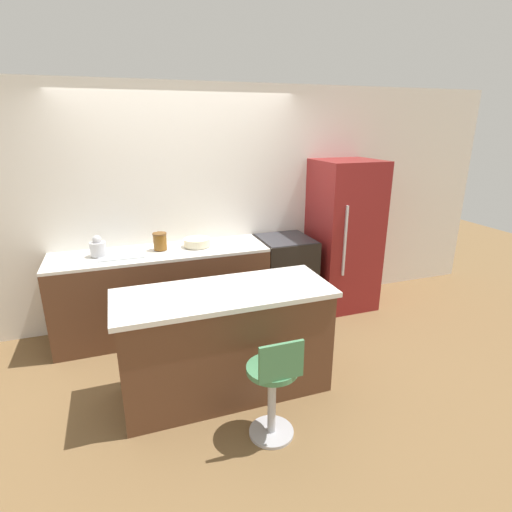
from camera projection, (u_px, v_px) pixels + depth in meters
ground_plane at (202, 339)px, 4.25m from camera, size 14.00×14.00×0.00m
wall_back at (184, 207)px, 4.44m from camera, size 8.00×0.06×2.60m
back_counter at (163, 292)px, 4.30m from camera, size 2.22×0.63×0.93m
kitchen_island at (226, 342)px, 3.31m from camera, size 1.75×0.69×0.92m
oven_range at (285, 276)px, 4.74m from camera, size 0.60×0.64×0.93m
refrigerator at (343, 236)px, 4.82m from camera, size 0.72×0.71×1.79m
stool_chair at (273, 388)px, 2.81m from camera, size 0.37×0.37×0.84m
kettle at (98, 247)px, 3.96m from camera, size 0.16×0.16×0.21m
mixing_bowl at (197, 242)px, 4.29m from camera, size 0.29×0.29×0.08m
canister_jar at (160, 241)px, 4.15m from camera, size 0.14×0.14×0.18m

